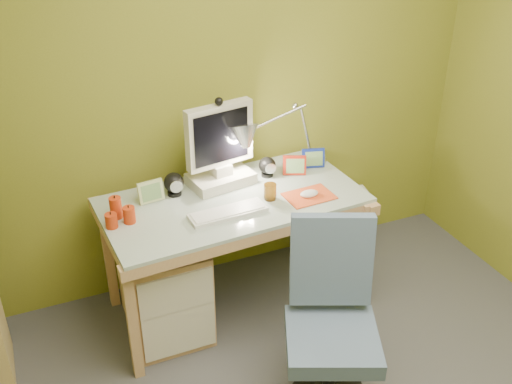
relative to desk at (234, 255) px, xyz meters
name	(u,v)px	position (x,y,z in m)	size (l,w,h in m)	color
wall_back	(213,87)	(0.06, 0.42, 0.84)	(3.20, 0.01, 2.40)	olive
slope_ceiling	(19,92)	(-0.94, -1.18, 1.49)	(1.10, 3.20, 1.10)	white
desk	(234,255)	(0.00, 0.00, 0.00)	(1.36, 0.68, 0.73)	tan
monitor	(220,143)	(0.00, 0.18, 0.61)	(0.36, 0.21, 0.49)	beige
speaker_left	(174,184)	(-0.27, 0.16, 0.43)	(0.11, 0.11, 0.13)	black
speaker_right	(267,167)	(0.27, 0.16, 0.42)	(0.10, 0.10, 0.11)	black
keyboard	(228,213)	(-0.08, -0.14, 0.37)	(0.40, 0.13, 0.02)	silver
mousepad	(309,196)	(0.38, -0.14, 0.37)	(0.25, 0.18, 0.01)	#D64C21
mouse	(309,194)	(0.38, -0.14, 0.38)	(0.10, 0.06, 0.03)	silver
amber_tumbler	(270,192)	(0.18, -0.08, 0.41)	(0.07, 0.07, 0.09)	#9C6116
candle_cluster	(117,212)	(-0.60, 0.01, 0.42)	(0.15, 0.13, 0.11)	#B4300F
photo_frame_red	(294,165)	(0.42, 0.12, 0.42)	(0.13, 0.02, 0.11)	#AD2412
photo_frame_blue	(313,158)	(0.56, 0.16, 0.42)	(0.13, 0.02, 0.11)	navy
photo_frame_green	(151,191)	(-0.40, 0.14, 0.42)	(0.13, 0.02, 0.12)	#C2D391
desk_lamp	(296,121)	(0.45, 0.18, 0.66)	(0.56, 0.24, 0.60)	#BABBBF
task_chair	(332,340)	(0.14, -0.85, 0.06)	(0.47, 0.47, 0.84)	#465974
radiator	(336,220)	(0.85, 0.32, -0.17)	(0.40, 0.16, 0.40)	white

